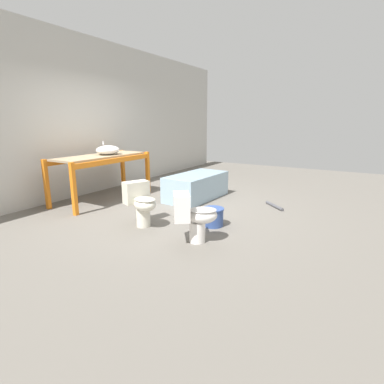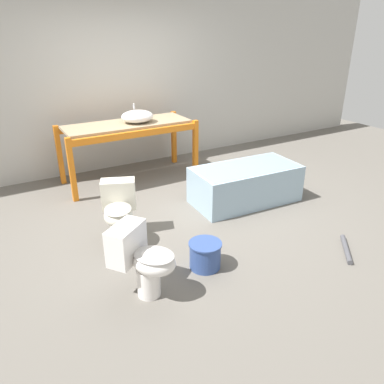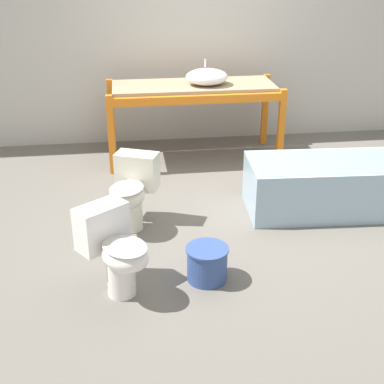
% 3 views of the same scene
% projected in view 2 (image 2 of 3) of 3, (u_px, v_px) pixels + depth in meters
% --- Properties ---
extents(ground_plane, '(12.00, 12.00, 0.00)m').
position_uv_depth(ground_plane, '(182.00, 209.00, 4.89)').
color(ground_plane, '#666059').
extents(warehouse_wall_rear, '(10.80, 0.08, 3.20)m').
position_uv_depth(warehouse_wall_rear, '(119.00, 67.00, 5.83)').
color(warehouse_wall_rear, beige).
rests_on(warehouse_wall_rear, ground_plane).
extents(shelving_rack, '(1.97, 0.79, 0.88)m').
position_uv_depth(shelving_rack, '(128.00, 131.00, 5.53)').
color(shelving_rack, orange).
rests_on(shelving_rack, ground_plane).
extents(sink_basin, '(0.48, 0.42, 0.26)m').
position_uv_depth(sink_basin, '(137.00, 116.00, 5.48)').
color(sink_basin, white).
rests_on(sink_basin, shelving_rack).
extents(bathtub_main, '(1.45, 0.77, 0.49)m').
position_uv_depth(bathtub_main, '(245.00, 182.00, 4.99)').
color(bathtub_main, '#99B7CC').
rests_on(bathtub_main, ground_plane).
extents(toilet_near, '(0.60, 0.65, 0.65)m').
position_uv_depth(toilet_near, '(142.00, 258.00, 3.21)').
color(toilet_near, white).
rests_on(toilet_near, ground_plane).
extents(toilet_far, '(0.52, 0.64, 0.65)m').
position_uv_depth(toilet_far, '(119.00, 209.00, 4.05)').
color(toilet_far, silver).
rests_on(toilet_far, ground_plane).
extents(bucket_white, '(0.33, 0.33, 0.27)m').
position_uv_depth(bucket_white, '(205.00, 254.00, 3.66)').
color(bucket_white, '#334C8C').
rests_on(bucket_white, ground_plane).
extents(loose_pipe, '(0.39, 0.42, 0.05)m').
position_uv_depth(loose_pipe, '(346.00, 249.00, 3.96)').
color(loose_pipe, '#4C4C51').
rests_on(loose_pipe, ground_plane).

